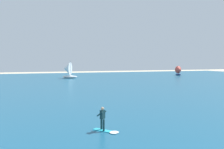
# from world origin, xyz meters

# --- Properties ---
(ocean) EXTENTS (160.00, 90.00, 0.10)m
(ocean) POSITION_xyz_m (0.00, 50.45, 0.05)
(ocean) COLOR navy
(ocean) RESTS_ON ground
(kitesurfer) EXTENTS (1.65, 1.89, 1.67)m
(kitesurfer) POSITION_xyz_m (-1.89, 12.35, 0.70)
(kitesurfer) COLOR #26B2CC
(kitesurfer) RESTS_ON ocean
(sailboat_trailing) EXTENTS (4.59, 4.10, 5.14)m
(sailboat_trailing) POSITION_xyz_m (3.51, 64.24, 2.45)
(sailboat_trailing) COLOR white
(sailboat_trailing) RESTS_ON ocean
(sailboat_mid_right) EXTENTS (2.57, 3.05, 3.61)m
(sailboat_mid_right) POSITION_xyz_m (41.70, 65.38, 1.75)
(sailboat_mid_right) COLOR navy
(sailboat_mid_right) RESTS_ON ocean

